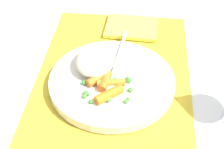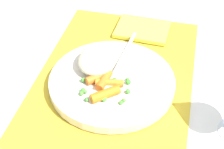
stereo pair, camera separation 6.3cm
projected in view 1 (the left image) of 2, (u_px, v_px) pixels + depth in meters
The scene contains 8 objects.
ground_plane at pixel (112, 87), 0.66m from camera, with size 2.40×2.40×0.00m, color white.
placemat at pixel (112, 86), 0.66m from camera, with size 0.51×0.30×0.01m, color gold.
plate at pixel (112, 82), 0.65m from camera, with size 0.24×0.24×0.02m, color silver.
rice_mound at pixel (95, 61), 0.66m from camera, with size 0.09×0.07×0.03m, color beige.
carrot_portion at pixel (106, 86), 0.62m from camera, with size 0.08×0.07×0.02m.
pea_scatter at pixel (107, 89), 0.62m from camera, with size 0.07×0.10×0.01m.
fork at pixel (115, 68), 0.66m from camera, with size 0.20×0.03×0.01m.
napkin at pixel (132, 27), 0.80m from camera, with size 0.09×0.12×0.01m, color #EAE54C.
Camera 1 is at (0.47, 0.05, 0.46)m, focal length 54.56 mm.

